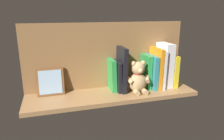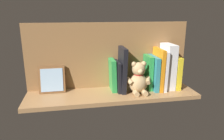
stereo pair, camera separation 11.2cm
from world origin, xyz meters
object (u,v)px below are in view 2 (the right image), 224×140
Objects in this scene: book_0 at (174,72)px; teddy_bear at (138,79)px; dictionary_thick_white at (168,66)px; picture_frame_leaning at (52,80)px.

teddy_bear is (23.16, 5.01, -1.55)cm from book_0.
book_0 is 5.62cm from dictionary_thick_white.
book_0 is 0.73× the size of dictionary_thick_white.
dictionary_thick_white is 20.05cm from teddy_bear.
dictionary_thick_white is at bearing 176.45° from picture_frame_leaning.
teddy_bear is (18.74, 5.10, -5.00)cm from dictionary_thick_white.
book_0 reaches higher than teddy_bear.
dictionary_thick_white reaches higher than teddy_bear.
book_0 is 23.75cm from teddy_bear.
book_0 is 69.26cm from picture_frame_leaning.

